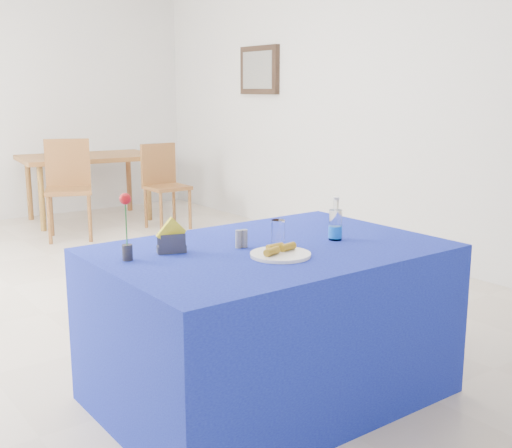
{
  "coord_description": "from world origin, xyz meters",
  "views": [
    {
      "loc": [
        -1.87,
        -4.17,
        1.49
      ],
      "look_at": [
        -0.25,
        -1.99,
        0.92
      ],
      "focal_mm": 45.0,
      "sensor_mm": 36.0,
      "label": 1
    }
  ],
  "objects": [
    {
      "name": "chair_bg_right",
      "position": [
        1.46,
        2.0,
        0.53
      ],
      "size": [
        0.41,
        0.41,
        0.92
      ],
      "rotation": [
        0.0,
        0.0,
        -0.0
      ],
      "color": "brown",
      "rests_on": "floor"
    },
    {
      "name": "banana_pieces",
      "position": [
        -0.13,
        -1.99,
        0.79
      ],
      "size": [
        0.2,
        0.1,
        0.03
      ],
      "color": "gold",
      "rests_on": "plate"
    },
    {
      "name": "picture_art",
      "position": [
        2.44,
        1.6,
        1.7
      ],
      "size": [
        0.02,
        0.52,
        0.4
      ],
      "primitive_type": "cube",
      "color": "#998C66",
      "rests_on": "room_shell"
    },
    {
      "name": "water_bottle",
      "position": [
        0.29,
        -1.92,
        0.83
      ],
      "size": [
        0.07,
        0.07,
        0.21
      ],
      "color": "silver",
      "rests_on": "blue_table"
    },
    {
      "name": "salt_shaker",
      "position": [
        -0.19,
        -1.77,
        0.8
      ],
      "size": [
        0.03,
        0.03,
        0.08
      ],
      "primitive_type": "cylinder",
      "color": "slate",
      "rests_on": "blue_table"
    },
    {
      "name": "plate",
      "position": [
        -0.13,
        -2.01,
        0.77
      ],
      "size": [
        0.27,
        0.27,
        0.01
      ],
      "primitive_type": "cylinder",
      "color": "white",
      "rests_on": "blue_table"
    },
    {
      "name": "drinking_glass",
      "position": [
        -0.03,
        -1.87,
        0.82
      ],
      "size": [
        0.07,
        0.07,
        0.13
      ],
      "primitive_type": "cylinder",
      "color": "white",
      "rests_on": "blue_table"
    },
    {
      "name": "pepper_shaker",
      "position": [
        -0.16,
        -1.77,
        0.8
      ],
      "size": [
        0.03,
        0.03,
        0.08
      ],
      "primitive_type": "cylinder",
      "color": "slate",
      "rests_on": "blue_table"
    },
    {
      "name": "room_shell",
      "position": [
        0.0,
        0.0,
        1.75
      ],
      "size": [
        7.0,
        7.0,
        7.0
      ],
      "color": "silver",
      "rests_on": "ground"
    },
    {
      "name": "floor",
      "position": [
        0.0,
        0.0,
        0.0
      ],
      "size": [
        7.0,
        7.0,
        0.0
      ],
      "primitive_type": "plane",
      "color": "beige",
      "rests_on": "ground"
    },
    {
      "name": "picture_frame",
      "position": [
        2.47,
        1.6,
        1.7
      ],
      "size": [
        0.06,
        0.64,
        0.52
      ],
      "primitive_type": "cube",
      "color": "black",
      "rests_on": "room_shell"
    },
    {
      "name": "oak_table",
      "position": [
        0.96,
        2.88,
        0.68
      ],
      "size": [
        1.57,
        1.11,
        0.76
      ],
      "color": "brown",
      "rests_on": "floor"
    },
    {
      "name": "blue_table",
      "position": [
        -0.06,
        -1.84,
        0.38
      ],
      "size": [
        1.6,
        1.1,
        0.76
      ],
      "color": "#101593",
      "rests_on": "floor"
    },
    {
      "name": "napkin_holder",
      "position": [
        -0.49,
        -1.66,
        0.81
      ],
      "size": [
        0.15,
        0.09,
        0.17
      ],
      "color": "#36363B",
      "rests_on": "blue_table"
    },
    {
      "name": "chair_bg_left",
      "position": [
        0.46,
        2.15,
        0.58
      ],
      "size": [
        0.58,
        0.58,
        1.0
      ],
      "rotation": [
        0.0,
        0.0,
        -0.38
      ],
      "color": "brown",
      "rests_on": "floor"
    },
    {
      "name": "rose_vase",
      "position": [
        -0.71,
        -1.66,
        0.9
      ],
      "size": [
        0.05,
        0.05,
        0.3
      ],
      "color": "#27272C",
      "rests_on": "blue_table"
    }
  ]
}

